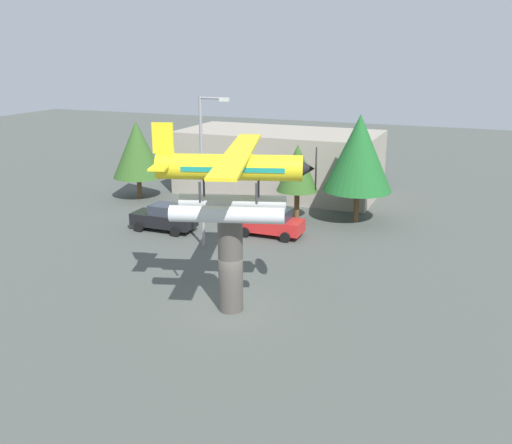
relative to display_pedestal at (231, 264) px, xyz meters
name	(u,v)px	position (x,y,z in m)	size (l,w,h in m)	color
ground_plane	(231,309)	(0.00, 0.00, -2.22)	(140.00, 140.00, 0.00)	#4C514C
display_pedestal	(231,264)	(0.00, 0.00, 0.00)	(1.10, 1.10, 4.43)	#4C4742
floatplane_monument	(232,178)	(0.12, 0.04, 3.89)	(7.20, 10.26, 4.00)	silver
car_near_black	(165,217)	(-8.96, 9.22, -1.34)	(4.20, 2.02, 1.76)	black
car_mid_red	(271,222)	(-2.16, 10.76, -1.34)	(4.20, 2.02, 1.76)	red
streetlight_primary	(204,163)	(-4.99, 7.37, 2.86)	(1.84, 0.28, 8.86)	gray
storefront_building	(279,162)	(-5.68, 22.00, 0.30)	(15.89, 7.75, 5.03)	#9E9384
tree_west	(137,149)	(-15.16, 15.81, 1.69)	(3.92, 3.92, 6.09)	brown
tree_east	(298,168)	(-1.79, 14.85, 1.41)	(2.85, 2.85, 5.23)	brown
tree_center_back	(359,153)	(2.14, 15.84, 2.54)	(4.59, 4.59, 7.32)	brown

